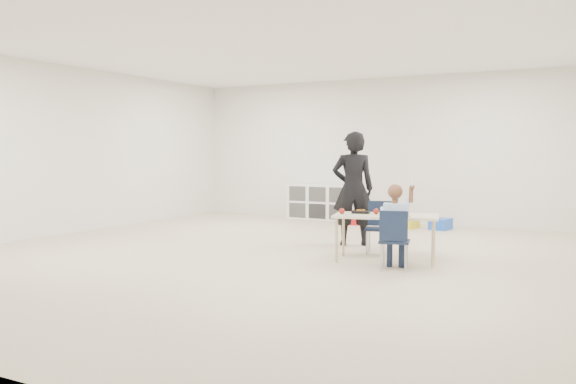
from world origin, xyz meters
The scene contains 16 objects.
room centered at (0.00, 0.00, 1.40)m, with size 9.00×9.02×2.80m.
table centered at (1.57, 0.36, 0.30)m, with size 1.39×0.93×0.58m.
chair_near centered at (1.85, -0.12, 0.35)m, with size 0.34×0.32×0.70m, color #101A31, non-canonical shape.
chair_far centered at (1.29, 0.85, 0.35)m, with size 0.34×0.32×0.70m, color #101A31, non-canonical shape.
child centered at (1.85, -0.12, 0.55)m, with size 0.47×0.47×1.10m, color #B7CEF8, non-canonical shape.
lunch_tray_near centered at (1.70, 0.42, 0.60)m, with size 0.22×0.16×0.03m, color black.
lunch_tray_far centered at (1.23, 0.38, 0.60)m, with size 0.22×0.16×0.03m, color black.
milk_carton centered at (1.64, 0.25, 0.63)m, with size 0.07×0.07×0.10m, color white.
bread_roll centered at (1.84, 0.31, 0.62)m, with size 0.09×0.09×0.07m, color #B77E4B.
apple_near centered at (1.44, 0.37, 0.62)m, with size 0.07×0.07×0.07m, color maroon.
apple_far centered at (1.05, 0.19, 0.62)m, with size 0.07×0.07×0.07m, color maroon.
cubby_shelf centered at (-1.20, 4.28, 0.35)m, with size 1.40×0.40×0.70m, color white.
adult centered at (0.69, 1.39, 0.83)m, with size 0.61×0.40×1.66m, color black.
bin_red centered at (-0.33, 3.85, 0.12)m, with size 0.39×0.50×0.24m, color red.
bin_yellow centered at (0.76, 3.74, 0.10)m, with size 0.33×0.42×0.21m, color yellow.
bin_blue centered at (1.35, 3.82, 0.10)m, with size 0.31×0.40×0.19m, color blue.
Camera 1 is at (4.13, -6.83, 1.36)m, focal length 38.00 mm.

